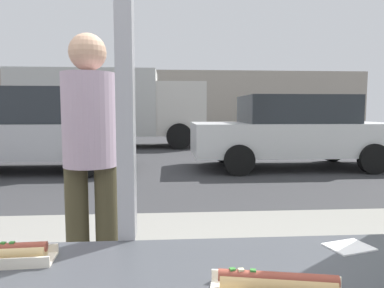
{
  "coord_description": "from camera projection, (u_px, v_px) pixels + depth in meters",
  "views": [
    {
      "loc": [
        0.12,
        -0.98,
        1.32
      ],
      "look_at": [
        0.41,
        3.15,
        0.93
      ],
      "focal_mm": 32.86,
      "sensor_mm": 36.0,
      "label": 1
    }
  ],
  "objects": [
    {
      "name": "ground_plane",
      "position": [
        163.0,
        163.0,
        9.04
      ],
      "size": [
        60.0,
        60.0,
        0.0
      ],
      "primitive_type": "plane",
      "color": "#38383A"
    },
    {
      "name": "sidewalk_strip",
      "position": [
        152.0,
        275.0,
        2.67
      ],
      "size": [
        16.0,
        2.8,
        0.14
      ],
      "primitive_type": "cube",
      "color": "gray",
      "rests_on": "ground"
    },
    {
      "name": "building_facade_far",
      "position": [
        165.0,
        101.0,
        24.09
      ],
      "size": [
        28.0,
        1.2,
        4.06
      ],
      "primitive_type": "cube",
      "color": "#A89E8E",
      "rests_on": "ground"
    },
    {
      "name": "hotdog_tray_far",
      "position": [
        277.0,
        285.0,
        0.73
      ],
      "size": [
        0.29,
        0.15,
        0.05
      ],
      "color": "silver",
      "rests_on": "window_counter"
    },
    {
      "name": "napkin_wrapper",
      "position": [
        349.0,
        247.0,
        0.99
      ],
      "size": [
        0.14,
        0.12,
        0.0
      ],
      "primitive_type": "cube",
      "rotation": [
        0.0,
        0.0,
        0.28
      ],
      "color": "white",
      "rests_on": "window_counter"
    },
    {
      "name": "parked_car_silver",
      "position": [
        27.0,
        130.0,
        7.73
      ],
      "size": [
        4.61,
        2.07,
        1.81
      ],
      "color": "#BCBCC1",
      "rests_on": "ground"
    },
    {
      "name": "parked_car_white",
      "position": [
        293.0,
        131.0,
        8.15
      ],
      "size": [
        4.61,
        2.05,
        1.67
      ],
      "color": "silver",
      "rests_on": "ground"
    },
    {
      "name": "box_truck",
      "position": [
        109.0,
        105.0,
        12.93
      ],
      "size": [
        6.81,
        2.44,
        2.78
      ],
      "color": "beige",
      "rests_on": "ground"
    },
    {
      "name": "pedestrian",
      "position": [
        90.0,
        151.0,
        2.12
      ],
      "size": [
        0.32,
        0.32,
        1.63
      ],
      "color": "#47402A",
      "rests_on": "sidewalk_strip"
    }
  ]
}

